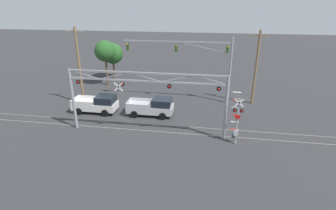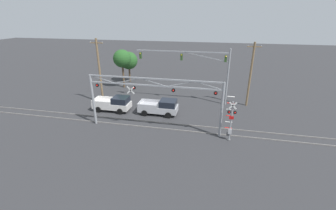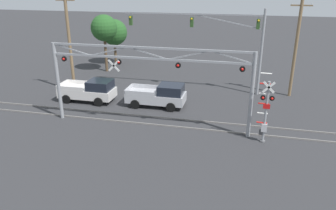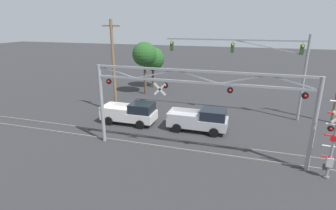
{
  "view_description": "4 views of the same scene",
  "coord_description": "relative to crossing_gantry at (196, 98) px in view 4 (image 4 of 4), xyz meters",
  "views": [
    {
      "loc": [
        5.48,
        -5.78,
        11.73
      ],
      "look_at": [
        2.05,
        15.56,
        3.07
      ],
      "focal_mm": 28.0,
      "sensor_mm": 36.0,
      "label": 1
    },
    {
      "loc": [
        6.13,
        -5.73,
        12.06
      ],
      "look_at": [
        1.33,
        16.87,
        2.62
      ],
      "focal_mm": 24.0,
      "sensor_mm": 36.0,
      "label": 2
    },
    {
      "loc": [
        6.37,
        -5.43,
        10.2
      ],
      "look_at": [
        1.74,
        14.41,
        2.36
      ],
      "focal_mm": 35.0,
      "sensor_mm": 36.0,
      "label": 3
    },
    {
      "loc": [
        3.11,
        -0.55,
        8.84
      ],
      "look_at": [
        -1.67,
        14.88,
        3.69
      ],
      "focal_mm": 28.0,
      "sensor_mm": 36.0,
      "label": 4
    }
  ],
  "objects": [
    {
      "name": "background_tree_beyond_span",
      "position": [
        -9.27,
        13.92,
        0.89
      ],
      "size": [
        2.99,
        2.99,
        6.53
      ],
      "color": "brown",
      "rests_on": "ground_plane"
    },
    {
      "name": "pickup_truck_following",
      "position": [
        -6.59,
        4.03,
        -3.12
      ],
      "size": [
        4.89,
        2.3,
        1.98
      ],
      "color": "silver",
      "rests_on": "ground_plane"
    },
    {
      "name": "rail_track_far",
      "position": [
        0.01,
        1.72,
        -4.05
      ],
      "size": [
        80.0,
        0.08,
        0.1
      ],
      "primitive_type": "cube",
      "color": "gray",
      "rests_on": "ground_plane"
    },
    {
      "name": "traffic_signal_span",
      "position": [
        4.64,
        9.31,
        1.41
      ],
      "size": [
        12.96,
        0.39,
        7.85
      ],
      "color": "gray",
      "rests_on": "ground_plane"
    },
    {
      "name": "crossing_gantry",
      "position": [
        0.0,
        0.0,
        0.0
      ],
      "size": [
        14.5,
        0.29,
        5.93
      ],
      "color": "gray",
      "rests_on": "ground_plane"
    },
    {
      "name": "rail_track_near",
      "position": [
        0.01,
        0.28,
        -4.05
      ],
      "size": [
        80.0,
        0.08,
        0.1
      ],
      "primitive_type": "cube",
      "color": "gray",
      "rests_on": "ground_plane"
    },
    {
      "name": "utility_pole_left",
      "position": [
        -9.34,
        6.18,
        0.59
      ],
      "size": [
        1.8,
        0.28,
        9.09
      ],
      "color": "brown",
      "rests_on": "ground_plane"
    },
    {
      "name": "pickup_truck_lead",
      "position": [
        -0.3,
        4.2,
        -3.12
      ],
      "size": [
        4.96,
        2.3,
        1.98
      ],
      "color": "#B7B7BC",
      "rests_on": "ground_plane"
    },
    {
      "name": "background_tree_far_left_verge",
      "position": [
        -9.57,
        17.57,
        -0.12
      ],
      "size": [
        3.23,
        3.23,
        5.61
      ],
      "color": "brown",
      "rests_on": "ground_plane"
    },
    {
      "name": "crossing_signal_mast",
      "position": [
        8.07,
        -0.63,
        -2.08
      ],
      "size": [
        1.02,
        0.35,
        4.78
      ],
      "color": "gray",
      "rests_on": "ground_plane"
    }
  ]
}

